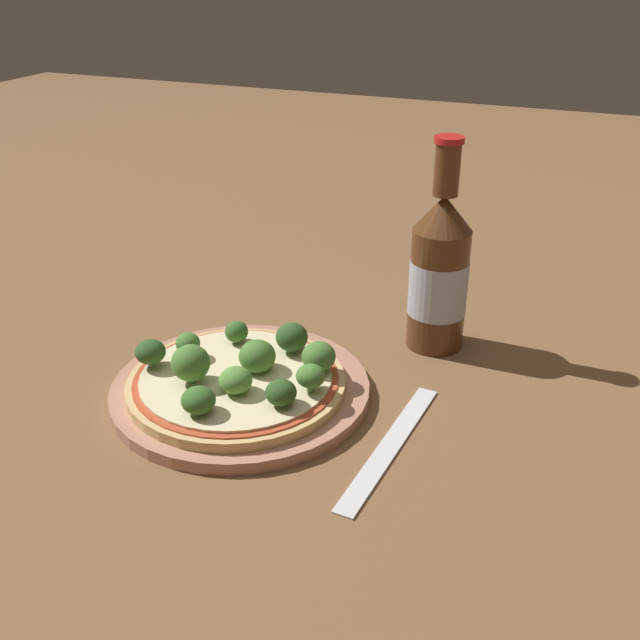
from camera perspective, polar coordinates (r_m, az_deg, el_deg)
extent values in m
plane|color=brown|center=(0.72, -6.03, -5.68)|extent=(3.00, 3.00, 0.00)
cylinder|color=tan|center=(0.72, -5.90, -5.23)|extent=(0.24, 0.24, 0.01)
cylinder|color=tan|center=(0.71, -6.63, -4.75)|extent=(0.20, 0.20, 0.01)
cylinder|color=#B74728|center=(0.70, -6.65, -4.35)|extent=(0.19, 0.19, 0.00)
cylinder|color=beige|center=(0.70, -6.66, -4.27)|extent=(0.18, 0.18, 0.00)
cylinder|color=#6B8E51|center=(0.69, -9.74, -4.29)|extent=(0.01, 0.01, 0.01)
ellipsoid|color=#477A33|center=(0.68, -9.83, -3.24)|extent=(0.04, 0.04, 0.03)
cylinder|color=#6B8E51|center=(0.67, -6.40, -5.26)|extent=(0.01, 0.01, 0.01)
ellipsoid|color=#568E3D|center=(0.67, -6.44, -4.57)|extent=(0.03, 0.03, 0.02)
cylinder|color=#6B8E51|center=(0.75, -6.35, -1.50)|extent=(0.01, 0.01, 0.01)
ellipsoid|color=#386628|center=(0.75, -6.38, -0.88)|extent=(0.02, 0.02, 0.02)
cylinder|color=#6B8E51|center=(0.73, -9.97, -2.48)|extent=(0.01, 0.01, 0.01)
ellipsoid|color=#477A33|center=(0.73, -10.03, -1.76)|extent=(0.02, 0.02, 0.02)
cylinder|color=#6B8E51|center=(0.65, -2.97, -6.23)|extent=(0.01, 0.01, 0.01)
ellipsoid|color=#2D5123|center=(0.65, -2.99, -5.54)|extent=(0.03, 0.03, 0.02)
cylinder|color=#6B8E51|center=(0.65, -9.24, -6.73)|extent=(0.01, 0.01, 0.01)
ellipsoid|color=#386628|center=(0.65, -9.30, -6.03)|extent=(0.03, 0.03, 0.02)
cylinder|color=#6B8E51|center=(0.73, -2.15, -2.13)|extent=(0.01, 0.01, 0.01)
ellipsoid|color=#2D5123|center=(0.73, -2.16, -1.30)|extent=(0.03, 0.03, 0.03)
cylinder|color=#6B8E51|center=(0.72, -12.71, -3.14)|extent=(0.01, 0.01, 0.01)
ellipsoid|color=#2D5123|center=(0.72, -12.80, -2.37)|extent=(0.03, 0.03, 0.02)
cylinder|color=#6B8E51|center=(0.70, -0.10, -3.59)|extent=(0.01, 0.01, 0.01)
ellipsoid|color=#477A33|center=(0.70, -0.10, -2.79)|extent=(0.03, 0.03, 0.03)
cylinder|color=#6B8E51|center=(0.71, -4.77, -3.57)|extent=(0.01, 0.01, 0.01)
ellipsoid|color=#477A33|center=(0.70, -4.80, -2.76)|extent=(0.03, 0.03, 0.03)
cylinder|color=#6B8E51|center=(0.67, -0.71, -5.06)|extent=(0.01, 0.01, 0.01)
ellipsoid|color=#477A33|center=(0.66, -0.72, -4.28)|extent=(0.03, 0.03, 0.02)
cylinder|color=#563319|center=(0.78, 8.96, 2.35)|extent=(0.06, 0.06, 0.13)
cylinder|color=#B2BCD1|center=(0.78, 8.97, 2.52)|extent=(0.06, 0.06, 0.06)
cone|color=#563319|center=(0.75, 9.41, 8.06)|extent=(0.06, 0.06, 0.04)
cylinder|color=#563319|center=(0.74, 9.66, 11.24)|extent=(0.03, 0.03, 0.05)
cylinder|color=red|center=(0.73, 9.84, 13.40)|extent=(0.03, 0.03, 0.01)
cube|color=silver|center=(0.65, 5.38, -9.43)|extent=(0.03, 0.20, 0.00)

